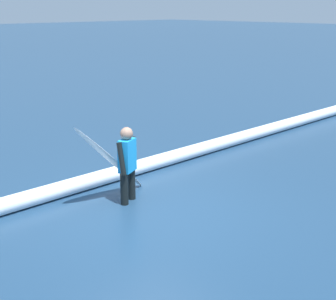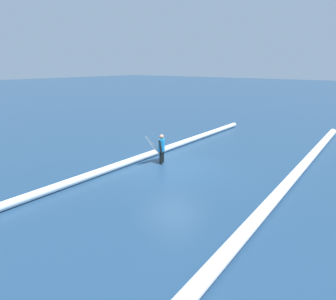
% 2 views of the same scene
% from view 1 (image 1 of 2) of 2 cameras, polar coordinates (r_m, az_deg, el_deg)
% --- Properties ---
extents(ground_plane, '(173.64, 173.64, 0.00)m').
position_cam_1_polar(ground_plane, '(8.18, -1.67, -7.46)').
color(ground_plane, navy).
extents(surfer, '(0.48, 0.34, 1.36)m').
position_cam_1_polar(surfer, '(8.43, -4.81, -1.33)').
color(surfer, black).
rests_on(surfer, ground_plane).
extents(surfboard, '(1.71, 0.55, 1.52)m').
position_cam_1_polar(surfboard, '(8.58, -6.74, -1.10)').
color(surfboard, white).
rests_on(surfboard, ground_plane).
extents(wave_crest_foreground, '(19.48, 0.56, 0.29)m').
position_cam_1_polar(wave_crest_foreground, '(9.24, -9.99, -3.85)').
color(wave_crest_foreground, white).
rests_on(wave_crest_foreground, ground_plane).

